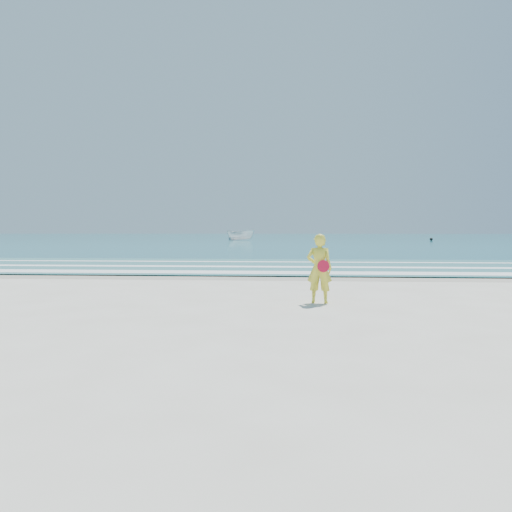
{
  "coord_description": "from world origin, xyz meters",
  "views": [
    {
      "loc": [
        0.79,
        -8.31,
        1.65
      ],
      "look_at": [
        -0.14,
        4.0,
        1.0
      ],
      "focal_mm": 35.0,
      "sensor_mm": 36.0,
      "label": 1
    }
  ],
  "objects": [
    {
      "name": "ground",
      "position": [
        0.0,
        0.0,
        0.0
      ],
      "size": [
        400.0,
        400.0,
        0.0
      ],
      "primitive_type": "plane",
      "color": "silver",
      "rests_on": "ground"
    },
    {
      "name": "shallow",
      "position": [
        0.0,
        14.0,
        0.04
      ],
      "size": [
        400.0,
        10.0,
        0.01
      ],
      "primitive_type": "cube",
      "color": "#59B7AD",
      "rests_on": "ocean"
    },
    {
      "name": "boat",
      "position": [
        -7.38,
        67.89,
        0.92
      ],
      "size": [
        4.85,
        2.85,
        1.76
      ],
      "primitive_type": "imported",
      "rotation": [
        0.0,
        0.0,
        1.31
      ],
      "color": "silver",
      "rests_on": "ocean"
    },
    {
      "name": "foam_mid",
      "position": [
        0.0,
        13.2,
        0.05
      ],
      "size": [
        400.0,
        0.9,
        0.01
      ],
      "primitive_type": "cube",
      "color": "white",
      "rests_on": "shallow"
    },
    {
      "name": "foam_far",
      "position": [
        0.0,
        16.5,
        0.05
      ],
      "size": [
        400.0,
        0.6,
        0.01
      ],
      "primitive_type": "cube",
      "color": "white",
      "rests_on": "shallow"
    },
    {
      "name": "wet_sand",
      "position": [
        0.0,
        9.0,
        0.0
      ],
      "size": [
        400.0,
        2.4,
        0.0
      ],
      "primitive_type": "cube",
      "color": "#B2A893",
      "rests_on": "ground"
    },
    {
      "name": "ocean",
      "position": [
        0.0,
        105.0,
        0.02
      ],
      "size": [
        400.0,
        190.0,
        0.04
      ],
      "primitive_type": "cube",
      "color": "#19727F",
      "rests_on": "ground"
    },
    {
      "name": "woman",
      "position": [
        1.37,
        2.93,
        0.78
      ],
      "size": [
        0.62,
        0.46,
        1.56
      ],
      "color": "yellow",
      "rests_on": "ground"
    },
    {
      "name": "buoy",
      "position": [
        21.18,
        67.6,
        0.26
      ],
      "size": [
        0.45,
        0.45,
        0.45
      ],
      "primitive_type": "sphere",
      "color": "black",
      "rests_on": "ocean"
    },
    {
      "name": "foam_near",
      "position": [
        0.0,
        10.3,
        0.05
      ],
      "size": [
        400.0,
        1.4,
        0.01
      ],
      "primitive_type": "cube",
      "color": "white",
      "rests_on": "shallow"
    }
  ]
}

